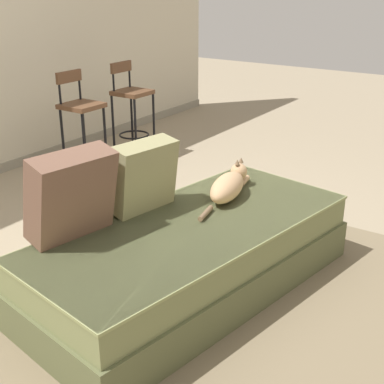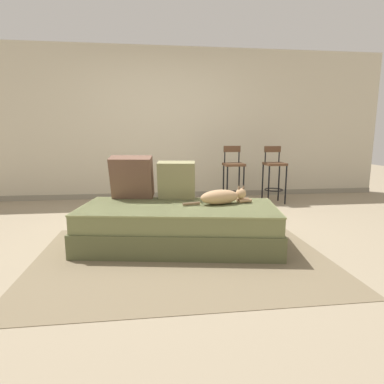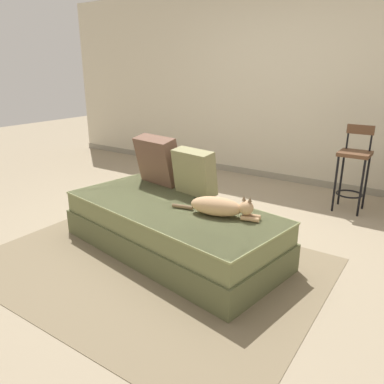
% 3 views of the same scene
% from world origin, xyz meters
% --- Properties ---
extents(ground_plane, '(16.00, 16.00, 0.00)m').
position_xyz_m(ground_plane, '(0.00, 0.00, 0.00)').
color(ground_plane, gray).
rests_on(ground_plane, ground).
extents(area_rug, '(2.68, 1.99, 0.01)m').
position_xyz_m(area_rug, '(0.00, -0.70, 0.00)').
color(area_rug, '#75664C').
rests_on(area_rug, ground).
extents(couch, '(2.10, 1.21, 0.42)m').
position_xyz_m(couch, '(0.00, -0.40, 0.21)').
color(couch, brown).
rests_on(couch, ground).
extents(throw_pillow_corner, '(0.49, 0.33, 0.48)m').
position_xyz_m(throw_pillow_corner, '(-0.48, 0.03, 0.66)').
color(throw_pillow_corner, brown).
rests_on(throw_pillow_corner, couch).
extents(throw_pillow_middle, '(0.43, 0.27, 0.42)m').
position_xyz_m(throw_pillow_middle, '(0.01, -0.05, 0.63)').
color(throw_pillow_middle, '#847F56').
rests_on(throw_pillow_middle, couch).
extents(cat, '(0.74, 0.26, 0.19)m').
position_xyz_m(cat, '(0.46, -0.37, 0.50)').
color(cat, tan).
rests_on(cat, couch).
extents(bar_stool_near_window, '(0.32, 0.32, 0.94)m').
position_xyz_m(bar_stool_near_window, '(1.06, 1.51, 0.53)').
color(bar_stool_near_window, black).
rests_on(bar_stool_near_window, ground).
extents(bar_stool_by_doorway, '(0.32, 0.32, 0.93)m').
position_xyz_m(bar_stool_by_doorway, '(1.75, 1.51, 0.53)').
color(bar_stool_by_doorway, black).
rests_on(bar_stool_by_doorway, ground).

